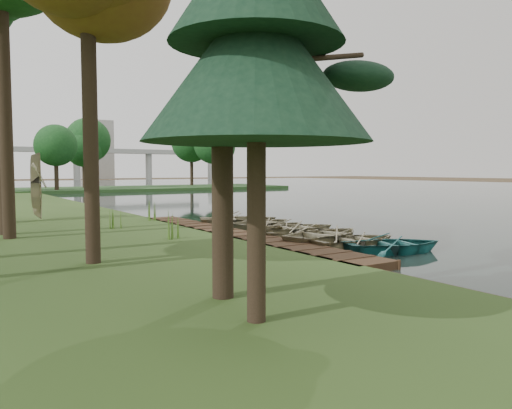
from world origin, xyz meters
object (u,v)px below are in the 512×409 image
stored_rowboat (40,213)px  pine_tree (256,17)px  rowboat_1 (356,238)px  boardwalk (234,236)px  rowboat_2 (326,233)px  rowboat_0 (394,242)px

stored_rowboat → pine_tree: 20.98m
rowboat_1 → pine_tree: 11.26m
pine_tree → rowboat_1: bearing=36.5°
boardwalk → rowboat_2: (2.34, -3.01, 0.31)m
boardwalk → rowboat_1: rowboat_1 is taller
boardwalk → pine_tree: pine_tree is taller
rowboat_2 → stored_rowboat: stored_rowboat is taller
boardwalk → rowboat_1: (2.44, -4.51, 0.26)m
stored_rowboat → rowboat_2: bearing=-135.7°
rowboat_0 → rowboat_1: bearing=36.4°
boardwalk → pine_tree: 13.06m
rowboat_0 → pine_tree: 10.90m
rowboat_1 → pine_tree: size_ratio=0.43×
rowboat_2 → stored_rowboat: (-8.08, 12.92, 0.20)m
rowboat_0 → pine_tree: bearing=138.2°
rowboat_2 → stored_rowboat: bearing=17.7°
pine_tree → rowboat_2: bearing=43.2°
rowboat_0 → stored_rowboat: (-8.61, 15.83, 0.25)m
rowboat_0 → rowboat_1: 1.47m
boardwalk → pine_tree: size_ratio=1.97×
boardwalk → rowboat_0: (2.86, -5.92, 0.26)m
pine_tree → stored_rowboat: bearing=90.2°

